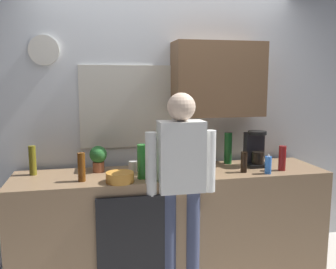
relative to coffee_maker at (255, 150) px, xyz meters
name	(u,v)px	position (x,y,z in m)	size (l,w,h in m)	color
kitchen_counter	(172,221)	(-0.81, -0.07, -0.60)	(2.71, 0.64, 0.90)	#937251
dishwasher_panel	(133,246)	(-1.20, -0.40, -0.64)	(0.56, 0.02, 0.81)	black
back_wall_assembly	(169,115)	(-0.75, 0.33, 0.31)	(4.31, 0.42, 2.60)	silver
coffee_maker	(255,150)	(0.00, 0.00, 0.00)	(0.20, 0.20, 0.33)	black
bottle_green_wine	(228,148)	(-0.22, 0.13, 0.00)	(0.07, 0.07, 0.30)	#195923
bottle_clear_soda	(143,162)	(-1.09, -0.22, -0.01)	(0.09, 0.09, 0.28)	#2D8C33
bottle_dark_sauce	(244,162)	(-0.21, -0.21, -0.06)	(0.06, 0.06, 0.18)	black
bottle_olive_oil	(33,160)	(-1.99, 0.08, -0.02)	(0.06, 0.06, 0.25)	olive
bottle_amber_beer	(82,167)	(-1.58, -0.21, -0.03)	(0.06, 0.06, 0.23)	brown
bottle_red_vinegar	(282,158)	(0.15, -0.22, -0.04)	(0.06, 0.06, 0.22)	maroon
cup_blue_mug	(193,171)	(-0.68, -0.27, -0.10)	(0.08, 0.08, 0.10)	#3351B2
cup_white_mug	(133,166)	(-1.15, 0.01, -0.10)	(0.08, 0.08, 0.10)	white
cup_yellow_cup	(207,162)	(-0.45, 0.07, -0.10)	(0.07, 0.07, 0.09)	yellow
mixing_bowl	(120,177)	(-1.29, -0.30, -0.11)	(0.22, 0.22, 0.08)	orange
potted_plant	(98,157)	(-1.44, 0.07, -0.01)	(0.15, 0.15, 0.23)	#9E5638
dish_soap	(268,165)	(-0.02, -0.30, -0.07)	(0.06, 0.06, 0.18)	blue
storage_canister	(148,164)	(-1.03, -0.08, -0.06)	(0.14, 0.14, 0.17)	silver
person_at_sink	(181,175)	(-0.81, -0.37, -0.10)	(0.57, 0.22, 1.60)	#3F4766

